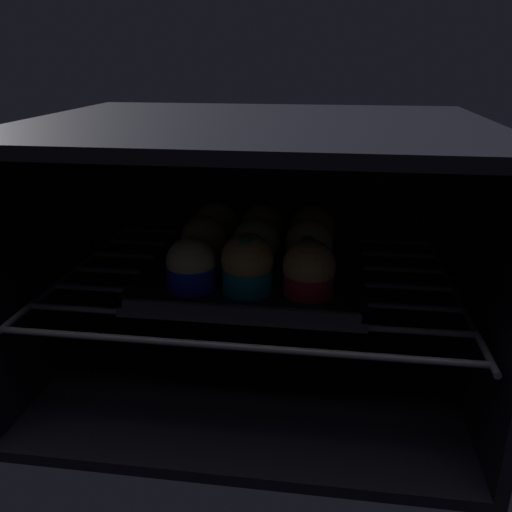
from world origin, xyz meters
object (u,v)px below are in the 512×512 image
Objects in this scene: muffin_row0_col1 at (250,265)px; muffin_row2_col2 at (312,231)px; muffin_row1_col0 at (204,244)px; muffin_row1_col2 at (309,248)px; baking_tray at (256,271)px; muffin_row1_col1 at (258,247)px; muffin_row0_col0 at (191,266)px; muffin_row0_col2 at (309,270)px; muffin_row2_col0 at (217,228)px; muffin_row2_col1 at (263,231)px.

muffin_row0_col1 is 16.77cm from muffin_row2_col2.
muffin_row2_col2 is at bearing 27.82° from muffin_row1_col0.
muffin_row1_col2 is at bearing -0.24° from muffin_row1_col0.
muffin_row1_col1 is at bearing -9.35° from baking_tray.
muffin_row1_col1 reaches higher than baking_tray.
muffin_row0_col0 is 0.91× the size of muffin_row1_col0.
muffin_row1_col1 is at bearing 1.21° from muffin_row1_col0.
muffin_row0_col0 is 10.62cm from muffin_row1_col1.
muffin_row0_col1 is 7.32cm from muffin_row0_col2.
muffin_row0_col0 is at bearing -179.37° from muffin_row0_col2.
muffin_row1_col1 is 0.96× the size of muffin_row1_col2.
muffin_row0_col0 is at bearing -153.24° from muffin_row1_col2.
muffin_row1_col0 is at bearing 154.12° from muffin_row0_col2.
baking_tray is at bearing 92.62° from muffin_row0_col1.
baking_tray is 10.81cm from muffin_row2_col0.
muffin_row1_col2 is (6.95, 7.44, -0.06)cm from muffin_row0_col1.
muffin_row0_col0 is 0.91× the size of muffin_row2_col1.
muffin_row1_col0 is 10.25cm from muffin_row2_col1.
muffin_row0_col0 is 0.89× the size of muffin_row1_col2.
muffin_row1_col2 is at bearing 92.81° from muffin_row0_col2.
muffin_row1_col2 is 1.02× the size of muffin_row2_col1.
muffin_row1_col2 is (14.54, 7.33, 0.51)cm from muffin_row0_col0.
muffin_row2_col2 is (7.04, 15.22, -0.20)cm from muffin_row0_col1.
muffin_row2_col1 is at bearing -175.53° from muffin_row2_col2.
muffin_row0_col2 is 10.48cm from muffin_row1_col1.
muffin_row0_col2 and muffin_row2_col1 have the same top height.
muffin_row2_col1 is at bearing 117.75° from muffin_row0_col2.
muffin_row0_col2 and muffin_row2_col2 have the same top height.
muffin_row0_col0 is 14.90cm from muffin_row0_col2.
muffin_row0_col0 is at bearing -134.67° from muffin_row1_col1.
muffin_row0_col1 is at bearing -87.38° from baking_tray.
muffin_row1_col0 and muffin_row2_col1 have the same top height.
muffin_row1_col0 is (-7.60, 7.50, -0.18)cm from muffin_row0_col1.
muffin_row1_col1 and muffin_row2_col0 have the same top height.
muffin_row2_col1 is at bearing 91.12° from muffin_row1_col1.
muffin_row2_col0 is at bearing -178.77° from muffin_row2_col2.
muffin_row1_col0 is (-7.25, -0.19, 3.84)cm from baking_tray.
muffin_row0_col2 is 16.25cm from muffin_row2_col1.
muffin_row2_col0 is at bearing 134.50° from baking_tray.
muffin_row1_col1 is 7.09cm from muffin_row1_col2.
baking_tray is 8.21cm from muffin_row1_col0.
muffin_row0_col2 is at bearing 0.63° from muffin_row0_col0.
muffin_row0_col1 is at bearing -88.96° from muffin_row2_col1.
muffin_row0_col2 is 1.00× the size of muffin_row2_col0.
muffin_row0_col1 is at bearing -114.83° from muffin_row2_col2.
muffin_row0_col2 is at bearing -44.79° from muffin_row2_col0.
muffin_row0_col2 is at bearing -44.13° from baking_tray.
muffin_row0_col2 is 20.78cm from muffin_row2_col0.
muffin_row0_col1 is 10.18cm from muffin_row1_col2.
muffin_row1_col1 is 7.00cm from muffin_row2_col1.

